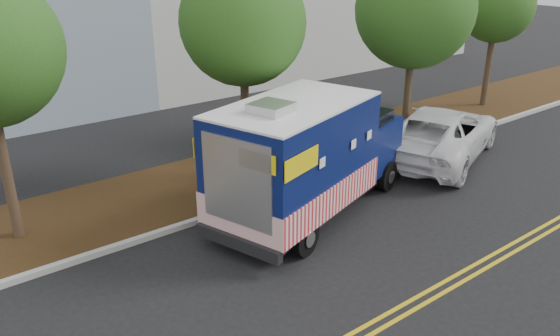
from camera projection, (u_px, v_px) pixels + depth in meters
ground at (288, 221)px, 14.99m from camera, size 120.00×120.00×0.00m
curb at (258, 201)px, 15.99m from camera, size 120.00×0.18×0.15m
mulch_strip at (220, 178)px, 17.53m from camera, size 120.00×4.00×0.15m
centerline_near at (415, 298)px, 11.72m from camera, size 120.00×0.10×0.01m
centerline_far at (425, 304)px, 11.54m from camera, size 120.00×0.10×0.01m
tree_b at (243, 23)px, 15.85m from camera, size 3.72×3.72×6.79m
tree_c at (415, 9)px, 19.78m from camera, size 4.36×4.36×7.04m
tree_d at (497, 6)px, 23.58m from camera, size 3.18×3.18×6.17m
sign_post at (202, 175)px, 14.92m from camera, size 0.06×0.06×2.40m
food_truck at (306, 160)px, 14.74m from camera, size 7.23×4.38×3.60m
white_car at (440, 133)px, 19.17m from camera, size 7.07×5.07×1.79m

